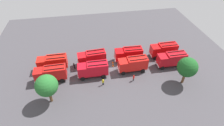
{
  "coord_description": "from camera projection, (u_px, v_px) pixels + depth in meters",
  "views": [
    {
      "loc": [
        5.89,
        33.22,
        29.46
      ],
      "look_at": [
        0.0,
        0.0,
        1.4
      ],
      "focal_mm": 28.21,
      "sensor_mm": 36.0,
      "label": 1
    }
  ],
  "objects": [
    {
      "name": "ground_plane",
      "position": [
        112.0,
        67.0,
        44.77
      ],
      "size": [
        65.76,
        65.76,
        0.0
      ],
      "primitive_type": "plane",
      "color": "#423F44"
    },
    {
      "name": "fire_truck_0",
      "position": [
        164.0,
        49.0,
        47.08
      ],
      "size": [
        7.21,
        2.77,
        3.88
      ],
      "rotation": [
        0.0,
        0.0,
        -0.0
      ],
      "color": "red",
      "rests_on": "ground"
    },
    {
      "name": "fire_truck_1",
      "position": [
        129.0,
        54.0,
        45.54
      ],
      "size": [
        7.27,
        2.93,
        3.88
      ],
      "rotation": [
        0.0,
        0.0,
        -0.03
      ],
      "color": "red",
      "rests_on": "ground"
    },
    {
      "name": "fire_truck_2",
      "position": [
        92.0,
        58.0,
        44.34
      ],
      "size": [
        7.33,
        3.08,
        3.88
      ],
      "rotation": [
        0.0,
        0.0,
        0.06
      ],
      "color": "red",
      "rests_on": "ground"
    },
    {
      "name": "fire_truck_3",
      "position": [
        53.0,
        62.0,
        42.95
      ],
      "size": [
        7.21,
        2.77,
        3.88
      ],
      "rotation": [
        0.0,
        0.0,
        -0.0
      ],
      "color": "red",
      "rests_on": "ground"
    },
    {
      "name": "fire_truck_4",
      "position": [
        172.0,
        59.0,
        43.94
      ],
      "size": [
        7.21,
        2.76,
        3.88
      ],
      "rotation": [
        0.0,
        0.0,
        0.0
      ],
      "color": "red",
      "rests_on": "ground"
    },
    {
      "name": "fire_truck_5",
      "position": [
        133.0,
        64.0,
        42.49
      ],
      "size": [
        7.23,
        2.83,
        3.88
      ],
      "rotation": [
        0.0,
        0.0,
        0.01
      ],
      "color": "red",
      "rests_on": "ground"
    },
    {
      "name": "fire_truck_6",
      "position": [
        93.0,
        69.0,
        41.02
      ],
      "size": [
        7.23,
        2.84,
        3.88
      ],
      "rotation": [
        0.0,
        0.0,
        -0.01
      ],
      "color": "red",
      "rests_on": "ground"
    },
    {
      "name": "fire_truck_7",
      "position": [
        51.0,
        73.0,
        39.92
      ],
      "size": [
        7.23,
        2.83,
        3.88
      ],
      "rotation": [
        0.0,
        0.0,
        0.01
      ],
      "color": "red",
      "rests_on": "ground"
    },
    {
      "name": "firefighter_0",
      "position": [
        53.0,
        61.0,
        45.34
      ],
      "size": [
        0.42,
        0.48,
        1.63
      ],
      "rotation": [
        0.0,
        0.0,
        2.6
      ],
      "color": "black",
      "rests_on": "ground"
    },
    {
      "name": "firefighter_1",
      "position": [
        103.0,
        82.0,
        39.49
      ],
      "size": [
        0.47,
        0.35,
        1.66
      ],
      "rotation": [
        0.0,
        0.0,
        4.99
      ],
      "color": "black",
      "rests_on": "ground"
    },
    {
      "name": "firefighter_2",
      "position": [
        134.0,
        78.0,
        40.55
      ],
      "size": [
        0.46,
        0.47,
        1.61
      ],
      "rotation": [
        0.0,
        0.0,
        2.41
      ],
      "color": "black",
      "rests_on": "ground"
    },
    {
      "name": "firefighter_3",
      "position": [
        130.0,
        51.0,
        48.56
      ],
      "size": [
        0.48,
        0.37,
        1.8
      ],
      "rotation": [
        0.0,
        0.0,
        4.36
      ],
      "color": "black",
      "rests_on": "ground"
    },
    {
      "name": "firefighter_4",
      "position": [
        74.0,
        66.0,
        43.78
      ],
      "size": [
        0.45,
        0.48,
        1.73
      ],
      "rotation": [
        0.0,
        0.0,
        3.81
      ],
      "color": "black",
      "rests_on": "ground"
    },
    {
      "name": "tree_0",
      "position": [
        187.0,
        67.0,
        37.83
      ],
      "size": [
        4.37,
        4.37,
        6.77
      ],
      "color": "brown",
      "rests_on": "ground"
    },
    {
      "name": "tree_1",
      "position": [
        47.0,
        86.0,
        33.68
      ],
      "size": [
        4.38,
        4.38,
        6.79
      ],
      "color": "brown",
      "rests_on": "ground"
    },
    {
      "name": "traffic_cone_0",
      "position": [
        113.0,
        62.0,
        45.85
      ],
      "size": [
        0.45,
        0.45,
        0.64
      ],
      "primitive_type": "cone",
      "color": "#F2600C",
      "rests_on": "ground"
    },
    {
      "name": "traffic_cone_1",
      "position": [
        113.0,
        65.0,
        44.92
      ],
      "size": [
        0.48,
        0.48,
        0.69
      ],
      "primitive_type": "cone",
      "color": "#F2600C",
      "rests_on": "ground"
    }
  ]
}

